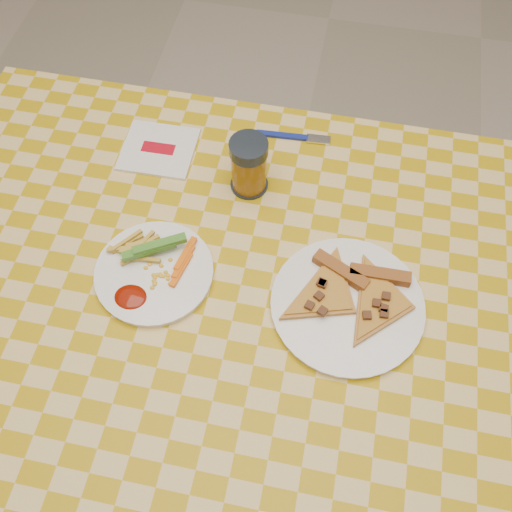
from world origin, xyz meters
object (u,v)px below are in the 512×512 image
(plate_right, at_px, (347,306))
(drink_glass, at_px, (249,166))
(table, at_px, (242,303))
(plate_left, at_px, (154,273))

(plate_right, relative_size, drink_glass, 2.16)
(table, height_order, drink_glass, drink_glass)
(table, height_order, plate_right, plate_right)
(plate_right, bearing_deg, table, 178.12)
(table, bearing_deg, drink_glass, 97.96)
(table, distance_m, plate_right, 0.20)
(plate_left, bearing_deg, table, 3.90)
(plate_left, xyz_separation_m, drink_glass, (0.12, 0.23, 0.05))
(table, distance_m, drink_glass, 0.26)
(plate_left, bearing_deg, plate_right, 0.73)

